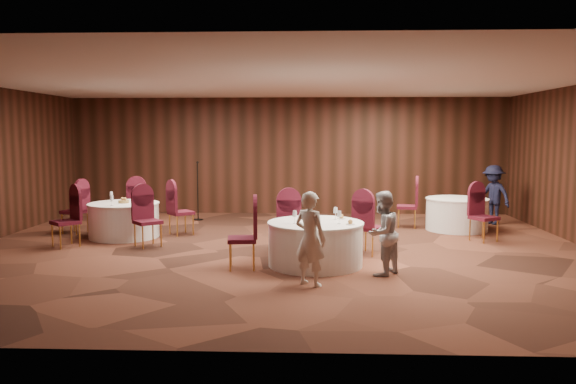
{
  "coord_description": "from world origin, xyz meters",
  "views": [
    {
      "loc": [
        0.64,
        -10.51,
        2.23
      ],
      "look_at": [
        0.2,
        0.2,
        1.1
      ],
      "focal_mm": 35.0,
      "sensor_mm": 36.0,
      "label": 1
    }
  ],
  "objects_px": {
    "table_left": "(124,220)",
    "woman_a": "(310,239)",
    "table_main": "(315,243)",
    "man_c": "(493,195)",
    "woman_b": "(382,233)",
    "table_right": "(457,214)",
    "mic_stand": "(198,203)"
  },
  "relations": [
    {
      "from": "table_left",
      "to": "woman_a",
      "type": "bearing_deg",
      "value": -42.66
    },
    {
      "from": "table_main",
      "to": "man_c",
      "type": "xyz_separation_m",
      "value": [
        4.39,
        4.51,
        0.35
      ]
    },
    {
      "from": "woman_a",
      "to": "woman_b",
      "type": "bearing_deg",
      "value": -115.23
    },
    {
      "from": "table_main",
      "to": "table_left",
      "type": "relative_size",
      "value": 1.08
    },
    {
      "from": "table_right",
      "to": "table_main",
      "type": "bearing_deg",
      "value": -132.32
    },
    {
      "from": "table_left",
      "to": "table_right",
      "type": "relative_size",
      "value": 1.06
    },
    {
      "from": "mic_stand",
      "to": "woman_a",
      "type": "relative_size",
      "value": 1.09
    },
    {
      "from": "mic_stand",
      "to": "woman_b",
      "type": "bearing_deg",
      "value": -53.7
    },
    {
      "from": "woman_a",
      "to": "table_main",
      "type": "bearing_deg",
      "value": -59.67
    },
    {
      "from": "woman_a",
      "to": "man_c",
      "type": "distance_m",
      "value": 7.31
    },
    {
      "from": "man_c",
      "to": "woman_a",
      "type": "bearing_deg",
      "value": -73.2
    },
    {
      "from": "man_c",
      "to": "table_left",
      "type": "bearing_deg",
      "value": -111.54
    },
    {
      "from": "table_left",
      "to": "table_right",
      "type": "xyz_separation_m",
      "value": [
        7.36,
        1.19,
        0.0
      ]
    },
    {
      "from": "table_left",
      "to": "table_right",
      "type": "distance_m",
      "value": 7.46
    },
    {
      "from": "woman_b",
      "to": "man_c",
      "type": "xyz_separation_m",
      "value": [
        3.35,
        5.11,
        0.06
      ]
    },
    {
      "from": "table_main",
      "to": "table_right",
      "type": "distance_m",
      "value": 4.87
    },
    {
      "from": "table_left",
      "to": "mic_stand",
      "type": "bearing_deg",
      "value": 65.85
    },
    {
      "from": "woman_b",
      "to": "man_c",
      "type": "height_order",
      "value": "man_c"
    },
    {
      "from": "table_right",
      "to": "mic_stand",
      "type": "relative_size",
      "value": 0.93
    },
    {
      "from": "table_left",
      "to": "table_right",
      "type": "bearing_deg",
      "value": 9.21
    },
    {
      "from": "table_right",
      "to": "woman_b",
      "type": "distance_m",
      "value": 4.78
    },
    {
      "from": "table_main",
      "to": "man_c",
      "type": "bearing_deg",
      "value": 45.78
    },
    {
      "from": "mic_stand",
      "to": "table_left",
      "type": "bearing_deg",
      "value": -114.15
    },
    {
      "from": "table_main",
      "to": "table_right",
      "type": "relative_size",
      "value": 1.15
    },
    {
      "from": "table_left",
      "to": "table_main",
      "type": "bearing_deg",
      "value": -30.56
    },
    {
      "from": "table_main",
      "to": "mic_stand",
      "type": "distance_m",
      "value": 5.71
    },
    {
      "from": "table_left",
      "to": "mic_stand",
      "type": "height_order",
      "value": "mic_stand"
    },
    {
      "from": "table_left",
      "to": "man_c",
      "type": "distance_m",
      "value": 8.73
    },
    {
      "from": "table_right",
      "to": "mic_stand",
      "type": "bearing_deg",
      "value": 168.6
    },
    {
      "from": "table_main",
      "to": "table_right",
      "type": "bearing_deg",
      "value": 47.68
    },
    {
      "from": "table_main",
      "to": "man_c",
      "type": "distance_m",
      "value": 6.3
    },
    {
      "from": "mic_stand",
      "to": "table_right",
      "type": "bearing_deg",
      "value": -11.4
    }
  ]
}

